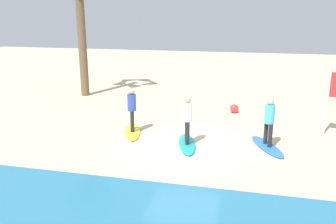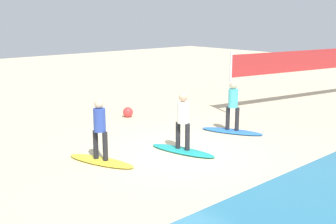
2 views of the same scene
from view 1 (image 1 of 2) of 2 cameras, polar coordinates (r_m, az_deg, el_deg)
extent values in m
plane|color=beige|center=(12.29, 2.76, -5.31)|extent=(60.00, 60.00, 0.00)
ellipsoid|color=blue|center=(12.49, 15.60, -5.32)|extent=(1.37, 2.15, 0.09)
cylinder|color=#232328|center=(12.21, 16.08, -3.68)|extent=(0.14, 0.14, 0.78)
cylinder|color=#232328|center=(12.48, 15.43, -3.20)|extent=(0.14, 0.14, 0.78)
cylinder|color=#4CC6D1|center=(12.14, 15.99, -0.32)|extent=(0.32, 0.32, 0.62)
sphere|color=beige|center=(12.03, 16.15, 1.65)|extent=(0.24, 0.24, 0.24)
ellipsoid|color=teal|center=(12.27, 3.07, -5.12)|extent=(1.04, 2.17, 0.09)
cylinder|color=#232328|center=(11.97, 3.14, -3.45)|extent=(0.14, 0.14, 0.78)
cylinder|color=#232328|center=(12.28, 3.05, -2.96)|extent=(0.14, 0.14, 0.78)
cylinder|color=white|center=(11.92, 3.15, -0.01)|extent=(0.32, 0.32, 0.62)
sphere|color=tan|center=(11.81, 3.18, 2.00)|extent=(0.24, 0.24, 0.24)
ellipsoid|color=yellow|center=(13.56, -5.71, -3.12)|extent=(1.20, 2.17, 0.09)
cylinder|color=#232328|center=(13.27, -5.76, -1.57)|extent=(0.14, 0.14, 0.78)
cylinder|color=#232328|center=(13.58, -5.75, -1.17)|extent=(0.14, 0.14, 0.78)
cylinder|color=#334CAD|center=(13.24, -5.84, 1.53)|extent=(0.32, 0.32, 0.62)
sphere|color=beige|center=(13.14, -5.89, 3.35)|extent=(0.24, 0.24, 0.24)
cylinder|color=silver|center=(14.19, 24.13, 1.48)|extent=(0.10, 0.10, 2.50)
cylinder|color=brown|center=(19.64, -13.65, 11.46)|extent=(0.44, 0.44, 6.18)
sphere|color=#E53838|center=(16.35, 10.59, 0.54)|extent=(0.39, 0.39, 0.39)
camera|label=2|loc=(10.44, -60.53, 4.86)|focal=44.85mm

